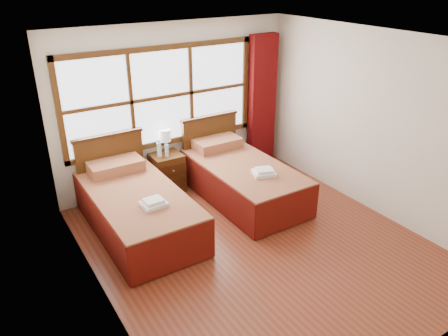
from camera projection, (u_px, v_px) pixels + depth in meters
floor at (257, 244)px, 5.76m from camera, size 4.50×4.50×0.00m
ceiling at (264, 41)px, 4.66m from camera, size 4.50×4.50×0.00m
wall_back at (176, 106)px, 6.93m from camera, size 4.00×0.00×4.00m
wall_left at (95, 196)px, 4.24m from camera, size 0.00×4.50×4.50m
wall_right at (374, 124)px, 6.17m from camera, size 0.00×4.50×4.50m
window at (162, 97)px, 6.70m from camera, size 3.16×0.06×1.56m
curtain at (262, 101)px, 7.65m from camera, size 0.50×0.16×2.30m
bed_left at (136, 207)px, 5.96m from camera, size 1.13×2.19×1.10m
bed_right at (241, 178)px, 6.80m from camera, size 1.11×2.16×1.08m
nightstand at (167, 173)px, 6.99m from camera, size 0.47×0.47×0.63m
towels_left at (154, 203)px, 5.48m from camera, size 0.32×0.28×0.09m
towels_right at (264, 172)px, 6.31m from camera, size 0.39×0.37×0.09m
lamp at (165, 136)px, 6.88m from camera, size 0.19×0.19×0.37m
bottle_near at (159, 150)px, 6.73m from camera, size 0.07×0.07×0.27m
bottle_far at (167, 150)px, 6.76m from camera, size 0.06×0.06×0.22m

